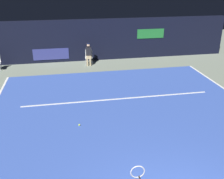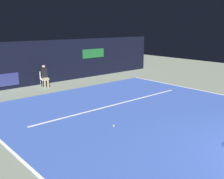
# 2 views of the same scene
# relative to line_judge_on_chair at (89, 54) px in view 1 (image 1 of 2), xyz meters

# --- Properties ---
(ground_plane) EXTENTS (33.48, 33.48, 0.00)m
(ground_plane) POSITION_rel_line_judge_on_chair_xyz_m (0.73, -7.34, -0.69)
(ground_plane) COLOR gray
(court_surface) EXTENTS (10.67, 11.71, 0.01)m
(court_surface) POSITION_rel_line_judge_on_chair_xyz_m (0.73, -7.34, -0.68)
(court_surface) COLOR #3856B2
(court_surface) RESTS_ON ground
(line_service) EXTENTS (8.32, 0.10, 0.01)m
(line_service) POSITION_rel_line_judge_on_chair_xyz_m (0.73, -5.29, -0.67)
(line_service) COLOR white
(line_service) RESTS_ON court_surface
(back_wall) EXTENTS (17.23, 0.33, 2.60)m
(back_wall) POSITION_rel_line_judge_on_chair_xyz_m (0.73, 1.00, 0.61)
(back_wall) COLOR black
(back_wall) RESTS_ON ground
(line_judge_on_chair) EXTENTS (0.48, 0.56, 1.32)m
(line_judge_on_chair) POSITION_rel_line_judge_on_chair_xyz_m (0.00, 0.00, 0.00)
(line_judge_on_chair) COLOR white
(line_judge_on_chair) RESTS_ON ground
(tennis_ball) EXTENTS (0.07, 0.07, 0.07)m
(tennis_ball) POSITION_rel_line_judge_on_chair_xyz_m (-1.13, -7.26, -0.64)
(tennis_ball) COLOR #CCE033
(tennis_ball) RESTS_ON court_surface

